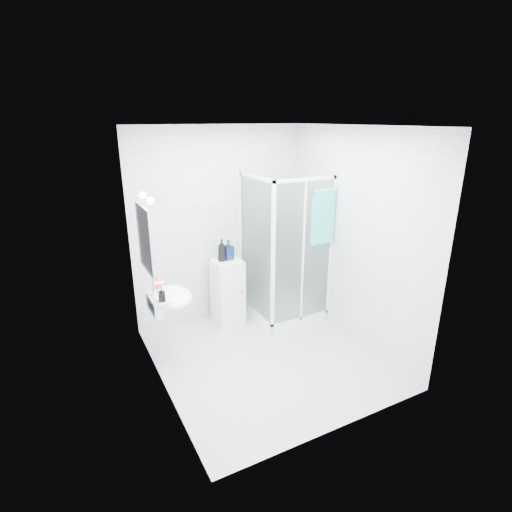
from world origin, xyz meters
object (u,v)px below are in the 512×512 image
soap_dispenser_black (162,294)px  hand_towel (323,216)px  storage_cabinet (228,292)px  shampoo_bottle_b (228,250)px  shower_enclosure (282,289)px  soap_dispenser_orange (157,282)px  wall_basin (169,298)px  shampoo_bottle_a (222,250)px

soap_dispenser_black → hand_towel: bearing=2.9°
storage_cabinet → shampoo_bottle_b: 0.58m
shower_enclosure → hand_towel: 1.20m
soap_dispenser_orange → soap_dispenser_black: 0.35m
wall_basin → storage_cabinet: size_ratio=0.63×
soap_dispenser_black → wall_basin: bearing=58.6°
wall_basin → hand_towel: size_ratio=0.81×
storage_cabinet → hand_towel: size_ratio=1.29×
wall_basin → shampoo_bottle_a: bearing=33.3°
shower_enclosure → hand_towel: size_ratio=2.88×
soap_dispenser_orange → soap_dispenser_black: bearing=-95.9°
hand_towel → shampoo_bottle_b: bearing=145.1°
wall_basin → soap_dispenser_black: bearing=-121.4°
wall_basin → shampoo_bottle_a: 1.10m
storage_cabinet → soap_dispenser_black: (-1.07, -0.76, 0.49)m
wall_basin → shampoo_bottle_a: shampoo_bottle_a is taller
shower_enclosure → storage_cabinet: 0.75m
shower_enclosure → shampoo_bottle_b: 0.93m
hand_towel → soap_dispenser_black: hand_towel is taller
shampoo_bottle_a → soap_dispenser_orange: (-0.97, -0.43, -0.10)m
shampoo_bottle_a → shower_enclosure: bearing=-19.7°
storage_cabinet → soap_dispenser_orange: size_ratio=5.54×
shampoo_bottle_a → soap_dispenser_black: 1.28m
wall_basin → soap_dispenser_orange: 0.23m
shower_enclosure → wall_basin: size_ratio=3.57×
shampoo_bottle_b → soap_dispenser_black: 1.37m
shampoo_bottle_b → soap_dispenser_black: (-1.11, -0.80, -0.09)m
wall_basin → shampoo_bottle_b: bearing=31.5°
hand_towel → shampoo_bottle_b: 1.31m
shower_enclosure → wall_basin: (-1.66, -0.32, 0.35)m
wall_basin → shampoo_bottle_b: 1.18m
shower_enclosure → wall_basin: shower_enclosure is taller
shampoo_bottle_b → hand_towel: bearing=-34.9°
wall_basin → hand_towel: (1.98, -0.09, 0.73)m
soap_dispenser_orange → shampoo_bottle_b: bearing=22.7°
storage_cabinet → shampoo_bottle_a: size_ratio=3.03×
storage_cabinet → shampoo_bottle_a: bearing=158.6°
shower_enclosure → hand_towel: shower_enclosure is taller
shower_enclosure → hand_towel: bearing=-50.7°
wall_basin → shower_enclosure: bearing=10.8°
storage_cabinet → shampoo_bottle_b: shampoo_bottle_b is taller
shower_enclosure → wall_basin: 1.72m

